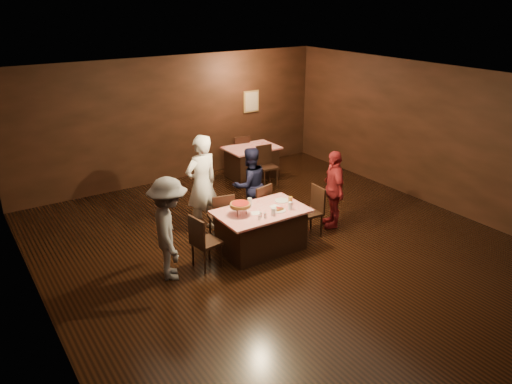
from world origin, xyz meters
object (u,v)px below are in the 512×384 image
main_table (261,230)px  chair_back_far (239,153)px  chair_end_left (206,241)px  diner_red_shirt (333,189)px  glass_back (250,202)px  glass_front_right (290,206)px  back_table (252,162)px  plate_empty (282,201)px  diner_white_jacket (202,184)px  diner_navy_hoodie (250,185)px  chair_far_left (221,216)px  chair_back_near (267,166)px  diner_grey_knit (169,229)px  chair_far_right (257,207)px  glass_front_left (273,212)px  chair_end_right (309,212)px  glass_amber (290,200)px  pizza_stand (240,205)px

main_table → chair_back_far: size_ratio=1.68×
chair_end_left → diner_red_shirt: diner_red_shirt is taller
glass_back → glass_front_right: bearing=-47.7°
back_table → plate_empty: (-1.41, -3.20, 0.39)m
diner_white_jacket → diner_navy_hoodie: size_ratio=1.25×
back_table → chair_far_left: size_ratio=1.37×
chair_back_far → diner_white_jacket: 3.67m
diner_white_jacket → chair_back_near: bearing=-160.4°
diner_red_shirt → glass_back: 1.81m
diner_grey_knit → chair_far_right: bearing=-51.9°
chair_back_near → diner_navy_hoodie: 2.10m
diner_white_jacket → diner_red_shirt: diner_white_jacket is taller
chair_far_right → glass_front_right: size_ratio=6.79×
chair_back_far → chair_end_left: bearing=60.0°
main_table → glass_front_left: glass_front_left is taller
diner_white_jacket → glass_front_left: (0.56, -1.57, -0.12)m
chair_far_left → glass_back: (0.35, -0.45, 0.37)m
chair_far_left → chair_end_right: bearing=165.1°
chair_far_left → glass_amber: 1.33m
glass_amber → glass_front_left: bearing=-155.6°
chair_back_far → diner_red_shirt: (-0.21, -3.88, 0.30)m
chair_far_right → glass_front_left: chair_far_right is taller
chair_back_far → pizza_stand: size_ratio=2.50×
chair_far_left → glass_front_right: (0.85, -1.00, 0.37)m
plate_empty → chair_back_far: bearing=69.7°
chair_end_right → plate_empty: chair_end_right is taller
chair_far_left → pizza_stand: bearing=101.7°
chair_far_left → diner_navy_hoodie: 1.04m
chair_end_right → glass_amber: size_ratio=6.79×
main_table → pizza_stand: 0.70m
main_table → diner_navy_hoodie: size_ratio=1.04×
chair_back_near → diner_navy_hoodie: bearing=-129.0°
diner_grey_knit → diner_red_shirt: (3.48, 0.04, -0.08)m
chair_far_left → glass_front_right: bearing=142.0°
main_table → diner_grey_knit: bearing=178.9°
glass_front_left → glass_front_right: same height
chair_far_left → chair_end_left: 1.03m
main_table → chair_back_far: chair_back_far is taller
chair_end_left → glass_front_right: (1.55, -0.25, 0.37)m
glass_front_right → chair_far_left: bearing=130.4°
diner_grey_knit → diner_navy_hoodie: bearing=-43.7°
back_table → chair_far_left: chair_far_left is taller
diner_white_jacket → chair_far_left: bearing=91.8°
diner_red_shirt → glass_back: (-1.80, 0.22, 0.06)m
main_table → glass_back: (-0.05, 0.30, 0.46)m
diner_navy_hoodie → diner_grey_knit: diner_grey_knit is taller
chair_end_left → glass_back: (1.05, 0.30, 0.37)m
diner_grey_knit → glass_amber: size_ratio=12.22×
chair_end_left → glass_front_right: size_ratio=6.79×
main_table → plate_empty: (0.55, 0.15, 0.39)m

